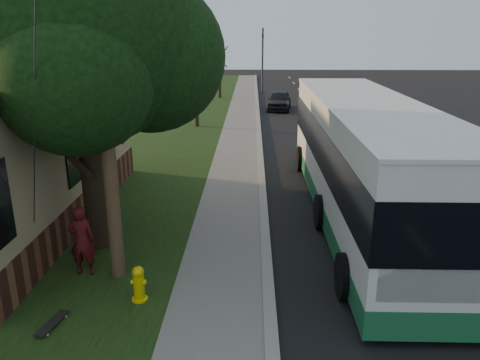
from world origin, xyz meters
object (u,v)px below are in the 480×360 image
bare_tree_far (220,73)px  transit_bus (364,156)px  leafy_tree (82,34)px  utility_pole (100,64)px  traffic_signal (262,56)px  skateboard_main (52,323)px  skateboarder (82,240)px  bare_tree_near (196,89)px  distant_car (279,100)px  fire_hydrant (139,284)px

bare_tree_far → transit_bus: bearing=-76.9°
leafy_tree → bare_tree_far: size_ratio=1.94×
utility_pole → traffic_signal: (3.81, 33.01, -1.47)m
skateboard_main → transit_bus: bearing=40.3°
traffic_signal → skateboarder: bearing=-97.9°
leafy_tree → bare_tree_near: bearing=87.5°
transit_bus → distant_car: transit_bus is taller
bare_tree_near → skateboarder: bare_tree_near is taller
leafy_tree → traffic_signal: leafy_tree is taller
leafy_tree → transit_bus: leafy_tree is taller
bare_tree_near → transit_bus: (6.36, -13.10, -0.34)m
fire_hydrant → utility_pole: 4.37m
fire_hydrant → leafy_tree: bearing=120.7°
utility_pole → traffic_signal: size_ratio=1.65×
leafy_tree → traffic_signal: (4.67, 31.35, -2.00)m
bare_tree_near → bare_tree_far: (0.50, 12.00, -0.15)m
leafy_tree → traffic_signal: bearing=81.5°
bare_tree_near → skateboard_main: bearing=-91.5°
utility_pole → distant_car: utility_pole is taller
distant_car → skateboarder: bearing=-96.8°
bare_tree_near → distant_car: bare_tree_near is taller
traffic_signal → skateboarder: 33.35m
fire_hydrant → distant_car: distant_car is taller
utility_pole → skateboard_main: (-0.70, -1.91, -4.50)m
leafy_tree → bare_tree_near: 15.66m
fire_hydrant → utility_pole: (-0.71, 0.99, 4.20)m
transit_bus → skateboard_main: (-6.86, -5.81, -1.68)m
traffic_signal → skateboard_main: bearing=-97.3°
bare_tree_near → leafy_tree: bearing=-92.5°
utility_pole → distant_car: (4.81, 23.49, -3.97)m
transit_bus → skateboard_main: bearing=-139.7°
bare_tree_near → bare_tree_far: bare_tree_near is taller
transit_bus → skateboarder: 7.97m
bare_tree_far → skateboard_main: bearing=-91.9°
transit_bus → skateboard_main: transit_bus is taller
utility_pole → bare_tree_near: size_ratio=2.11×
leafy_tree → skateboarder: bearing=-86.1°
transit_bus → distant_car: (-1.36, 19.58, -1.15)m
fire_hydrant → utility_pole: utility_pole is taller
bare_tree_near → skateboard_main: size_ratio=5.05×
leafy_tree → traffic_signal: 31.76m
utility_pole → bare_tree_far: utility_pole is taller
fire_hydrant → distant_car: bearing=80.5°
skateboard_main → distant_car: bearing=77.8°
traffic_signal → distant_car: bearing=-84.0°
traffic_signal → skateboard_main: (-4.50, -34.92, -3.04)m
fire_hydrant → bare_tree_far: bearing=90.8°
bare_tree_near → transit_bus: 14.57m
transit_bus → skateboard_main: 9.15m
fire_hydrant → leafy_tree: size_ratio=0.09×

